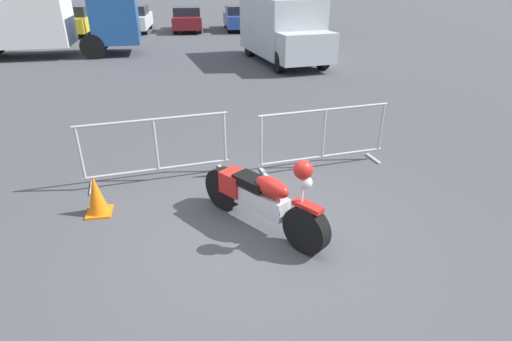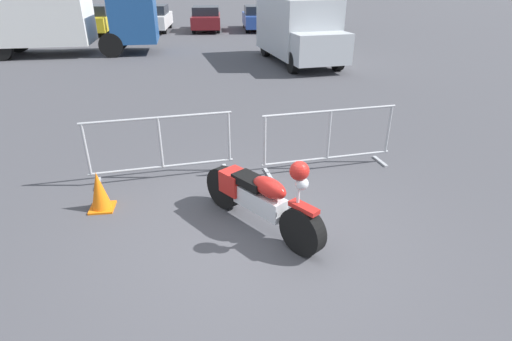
# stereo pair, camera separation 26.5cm
# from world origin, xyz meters

# --- Properties ---
(ground_plane) EXTENTS (120.00, 120.00, 0.00)m
(ground_plane) POSITION_xyz_m (0.00, 0.00, 0.00)
(ground_plane) COLOR #424247
(motorcycle) EXTENTS (1.37, 1.80, 1.19)m
(motorcycle) POSITION_xyz_m (0.07, 0.28, 0.45)
(motorcycle) COLOR black
(motorcycle) RESTS_ON ground
(crowd_barrier_near) EXTENTS (2.34, 0.71, 1.07)m
(crowd_barrier_near) POSITION_xyz_m (-1.33, 1.92, 0.56)
(crowd_barrier_near) COLOR #9EA0A5
(crowd_barrier_near) RESTS_ON ground
(crowd_barrier_far) EXTENTS (2.34, 0.71, 1.07)m
(crowd_barrier_far) POSITION_xyz_m (1.47, 1.92, 0.56)
(crowd_barrier_far) COLOR #9EA0A5
(crowd_barrier_far) RESTS_ON ground
(box_truck) EXTENTS (7.79, 2.56, 2.98)m
(box_truck) POSITION_xyz_m (-6.81, 14.10, 1.64)
(box_truck) COLOR white
(box_truck) RESTS_ON ground
(delivery_van) EXTENTS (2.63, 5.22, 2.31)m
(delivery_van) POSITION_xyz_m (3.01, 11.37, 1.24)
(delivery_van) COLOR #B2B7BC
(delivery_van) RESTS_ON ground
(parked_car_silver) EXTENTS (1.91, 4.33, 1.45)m
(parked_car_silver) POSITION_xyz_m (-9.66, 21.79, 0.73)
(parked_car_silver) COLOR #B7BABF
(parked_car_silver) RESTS_ON ground
(parked_car_yellow) EXTENTS (2.02, 4.58, 1.53)m
(parked_car_yellow) POSITION_xyz_m (-6.55, 21.08, 0.77)
(parked_car_yellow) COLOR yellow
(parked_car_yellow) RESTS_ON ground
(parked_car_white) EXTENTS (1.94, 4.39, 1.47)m
(parked_car_white) POSITION_xyz_m (-3.44, 21.76, 0.74)
(parked_car_white) COLOR white
(parked_car_white) RESTS_ON ground
(parked_car_maroon) EXTENTS (1.82, 4.12, 1.38)m
(parked_car_maroon) POSITION_xyz_m (-0.33, 21.53, 0.70)
(parked_car_maroon) COLOR maroon
(parked_car_maroon) RESTS_ON ground
(parked_car_blue) EXTENTS (1.85, 4.20, 1.40)m
(parked_car_blue) POSITION_xyz_m (2.78, 21.46, 0.71)
(parked_car_blue) COLOR #284799
(parked_car_blue) RESTS_ON ground
(parked_car_black) EXTENTS (1.80, 4.08, 1.36)m
(parked_car_black) POSITION_xyz_m (5.89, 21.14, 0.69)
(parked_car_black) COLOR black
(parked_car_black) RESTS_ON ground
(pedestrian) EXTENTS (0.43, 0.43, 1.69)m
(pedestrian) POSITION_xyz_m (-5.24, 19.13, 0.92)
(pedestrian) COLOR #262838
(pedestrian) RESTS_ON ground
(planter_island) EXTENTS (3.25, 3.25, 1.16)m
(planter_island) POSITION_xyz_m (4.58, 15.11, 0.34)
(planter_island) COLOR #ADA89E
(planter_island) RESTS_ON ground
(traffic_cone) EXTENTS (0.34, 0.34, 0.59)m
(traffic_cone) POSITION_xyz_m (-2.14, 1.02, 0.29)
(traffic_cone) COLOR orange
(traffic_cone) RESTS_ON ground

